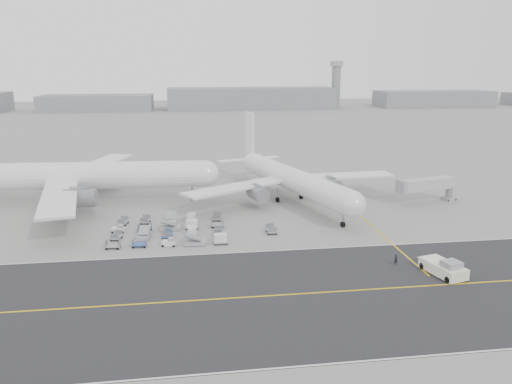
{
  "coord_description": "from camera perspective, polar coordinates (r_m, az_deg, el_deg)",
  "views": [
    {
      "loc": [
        -3.37,
        -76.42,
        29.13
      ],
      "look_at": [
        8.92,
        12.0,
        6.21
      ],
      "focal_mm": 35.0,
      "sensor_mm": 36.0,
      "label": 1
    }
  ],
  "objects": [
    {
      "name": "stray_dolly",
      "position": [
        88.9,
        1.75,
        -4.73
      ],
      "size": [
        1.64,
        2.57,
        1.55
      ],
      "primitive_type": null,
      "rotation": [
        0.0,
        0.0,
        0.04
      ],
      "color": "silver",
      "rests_on": "ground"
    },
    {
      "name": "gse_cluster",
      "position": [
        90.1,
        -9.92,
        -4.69
      ],
      "size": [
        26.29,
        21.63,
        1.82
      ],
      "primitive_type": null,
      "rotation": [
        0.0,
        0.0,
        -0.08
      ],
      "color": "#999A9F",
      "rests_on": "ground"
    },
    {
      "name": "ground",
      "position": [
        81.85,
        -5.07,
        -6.51
      ],
      "size": [
        700.0,
        700.0,
        0.0
      ],
      "primitive_type": "plane",
      "color": "gray",
      "rests_on": "ground"
    },
    {
      "name": "pushback_tug",
      "position": [
        76.5,
        20.69,
        -8.12
      ],
      "size": [
        4.8,
        9.04,
        2.55
      ],
      "rotation": [
        0.0,
        0.0,
        0.25
      ],
      "color": "white",
      "rests_on": "ground"
    },
    {
      "name": "jet_bridge",
      "position": [
        113.17,
        18.97,
        0.71
      ],
      "size": [
        14.9,
        6.24,
        5.57
      ],
      "rotation": [
        0.0,
        0.0,
        0.25
      ],
      "color": "gray",
      "rests_on": "ground"
    },
    {
      "name": "taxiway",
      "position": [
        65.83,
        0.24,
        -11.85
      ],
      "size": [
        220.0,
        59.0,
        0.03
      ],
      "color": "#2B2B2E",
      "rests_on": "ground"
    },
    {
      "name": "horizon_buildings",
      "position": [
        339.32,
        -2.27,
        9.46
      ],
      "size": [
        520.0,
        28.0,
        28.0
      ],
      "primitive_type": null,
      "color": "gray",
      "rests_on": "ground"
    },
    {
      "name": "airliner_b",
      "position": [
        108.7,
        3.94,
        1.57
      ],
      "size": [
        48.38,
        49.38,
        17.54
      ],
      "rotation": [
        0.0,
        0.0,
        0.3
      ],
      "color": "white",
      "rests_on": "ground"
    },
    {
      "name": "ground_crew_a",
      "position": [
        78.04,
        15.7,
        -7.44
      ],
      "size": [
        0.68,
        0.55,
        1.63
      ],
      "primitive_type": "imported",
      "rotation": [
        0.0,
        0.0,
        0.31
      ],
      "color": "black",
      "rests_on": "ground"
    },
    {
      "name": "airliner_a",
      "position": [
        113.33,
        -19.54,
        1.77
      ],
      "size": [
        60.16,
        59.36,
        20.74
      ],
      "rotation": [
        0.0,
        0.0,
        1.51
      ],
      "color": "white",
      "rests_on": "ground"
    },
    {
      "name": "control_tower",
      "position": [
        356.96,
        9.13,
        12.15
      ],
      "size": [
        7.0,
        7.0,
        31.25
      ],
      "color": "gray",
      "rests_on": "ground"
    }
  ]
}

